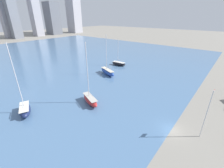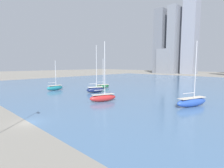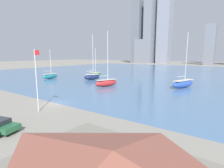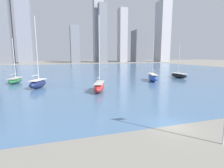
{
  "view_description": "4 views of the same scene",
  "coord_description": "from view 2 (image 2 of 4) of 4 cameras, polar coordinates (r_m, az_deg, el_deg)",
  "views": [
    {
      "loc": [
        -25.3,
        -5.55,
        20.54
      ],
      "look_at": [
        3.89,
        18.33,
        3.33
      ],
      "focal_mm": 24.0,
      "sensor_mm": 36.0,
      "label": 1
    },
    {
      "loc": [
        29.13,
        -10.69,
        9.49
      ],
      "look_at": [
        6.32,
        13.09,
        5.83
      ],
      "focal_mm": 28.0,
      "sensor_mm": 36.0,
      "label": 2
    },
    {
      "loc": [
        26.0,
        -19.74,
        8.73
      ],
      "look_at": [
        5.66,
        9.68,
        2.84
      ],
      "focal_mm": 28.0,
      "sensor_mm": 36.0,
      "label": 3
    },
    {
      "loc": [
        -11.5,
        -14.95,
        7.43
      ],
      "look_at": [
        -2.9,
        12.12,
        2.77
      ],
      "focal_mm": 28.0,
      "sensor_mm": 36.0,
      "label": 4
    }
  ],
  "objects": [
    {
      "name": "sailboat_teal",
      "position": [
        68.13,
        -18.14,
        -1.11
      ],
      "size": [
        1.99,
        6.2,
        10.93
      ],
      "rotation": [
        0.0,
        0.0,
        -0.01
      ],
      "color": "#1E757F",
      "rests_on": "harbor_water"
    },
    {
      "name": "sailboat_navy",
      "position": [
        59.82,
        -5.44,
        -1.73
      ],
      "size": [
        4.62,
        6.57,
        15.98
      ],
      "rotation": [
        0.0,
        0.0,
        -0.41
      ],
      "color": "#19234C",
      "rests_on": "harbor_water"
    },
    {
      "name": "ground_plane",
      "position": [
        32.45,
        -25.34,
        -11.29
      ],
      "size": [
        500.0,
        500.0,
        0.0
      ],
      "primitive_type": "plane",
      "color": "gray"
    },
    {
      "name": "sailboat_green",
      "position": [
        70.77,
        -3.23,
        -0.67
      ],
      "size": [
        3.57,
        6.93,
        11.82
      ],
      "rotation": [
        0.0,
        0.0,
        -0.19
      ],
      "color": "#236B3D",
      "rests_on": "harbor_water"
    },
    {
      "name": "harbor_water",
      "position": [
        86.31,
        23.81,
        -0.51
      ],
      "size": [
        180.0,
        140.0,
        0.0
      ],
      "color": "#4C7099",
      "rests_on": "ground_plane"
    },
    {
      "name": "sailboat_red",
      "position": [
        45.19,
        -2.96,
        -4.35
      ],
      "size": [
        4.35,
        7.46,
        15.32
      ],
      "rotation": [
        0.0,
        0.0,
        -0.35
      ],
      "color": "#B72828",
      "rests_on": "harbor_water"
    },
    {
      "name": "sailboat_blue",
      "position": [
        43.7,
        24.61,
        -5.25
      ],
      "size": [
        5.02,
        9.19,
        14.7
      ],
      "rotation": [
        0.0,
        0.0,
        -0.34
      ],
      "color": "#284CA8",
      "rests_on": "harbor_water"
    }
  ]
}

